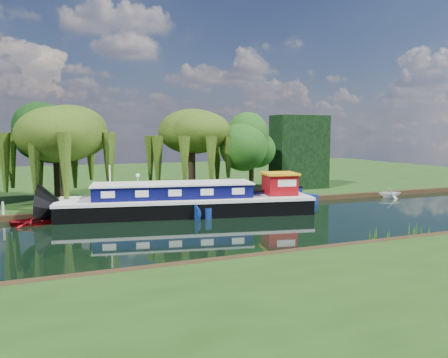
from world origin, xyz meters
name	(u,v)px	position (x,y,z in m)	size (l,w,h in m)	color
ground	(162,233)	(0.00, 0.00, 0.00)	(120.00, 120.00, 0.00)	black
far_bank	(102,179)	(0.00, 34.00, 0.23)	(120.00, 52.00, 0.45)	#1A330E
dutch_barge	(189,201)	(3.72, 5.79, 1.05)	(20.61, 8.23, 4.25)	black
narrowboat	(260,201)	(10.13, 5.87, 0.66)	(12.78, 5.33, 1.85)	navy
red_dinghy	(35,224)	(-7.82, 6.16, 0.00)	(2.31, 3.24, 0.67)	maroon
white_cruiser	(390,198)	(25.32, 6.82, 0.00)	(2.07, 2.39, 1.26)	silver
willow_left	(63,136)	(-5.47, 13.17, 6.30)	(6.72, 6.72, 8.05)	black
willow_right	(192,138)	(6.48, 13.71, 6.02)	(6.27, 6.27, 7.63)	black
tree_far_mid	(55,138)	(-6.03, 17.10, 6.10)	(5.01, 5.01, 8.19)	black
tree_far_right	(252,146)	(12.23, 12.02, 5.26)	(4.26, 4.26, 6.97)	black
conifer_hedge	(299,152)	(19.00, 14.00, 4.45)	(6.00, 3.00, 8.00)	black
lamppost	(138,180)	(0.50, 10.50, 2.42)	(0.36, 0.36, 2.56)	silver
mooring_posts	(131,201)	(-0.50, 8.40, 0.95)	(19.16, 0.16, 1.00)	silver
reeds_near	(316,242)	(6.87, -7.57, 0.55)	(33.70, 1.50, 1.10)	#1C4612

